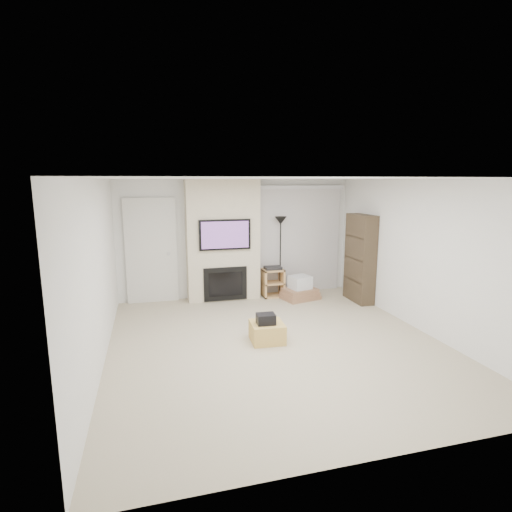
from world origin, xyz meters
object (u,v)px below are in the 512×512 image
object	(u,v)px
floor_lamp	(281,234)
av_stand	(273,281)
ottoman	(267,332)
bookshelf	(360,258)
box_stack	(300,290)

from	to	relation	value
floor_lamp	av_stand	distance (m)	1.03
ottoman	bookshelf	size ratio (longest dim) A/B	0.28
floor_lamp	bookshelf	world-z (taller)	bookshelf
av_stand	box_stack	world-z (taller)	av_stand
ottoman	floor_lamp	size ratio (longest dim) A/B	0.29
box_stack	floor_lamp	bearing A→B (deg)	128.68
floor_lamp	box_stack	size ratio (longest dim) A/B	2.02
av_stand	box_stack	xyz separation A→B (m)	(0.50, -0.33, -0.16)
floor_lamp	bookshelf	size ratio (longest dim) A/B	0.96
box_stack	bookshelf	xyz separation A→B (m)	(1.13, -0.44, 0.71)
av_stand	floor_lamp	bearing A→B (deg)	18.64
ottoman	floor_lamp	xyz separation A→B (m)	(1.00, 2.40, 1.20)
bookshelf	av_stand	bearing A→B (deg)	154.79
box_stack	bookshelf	bearing A→B (deg)	-21.09
floor_lamp	box_stack	xyz separation A→B (m)	(0.32, -0.39, -1.17)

